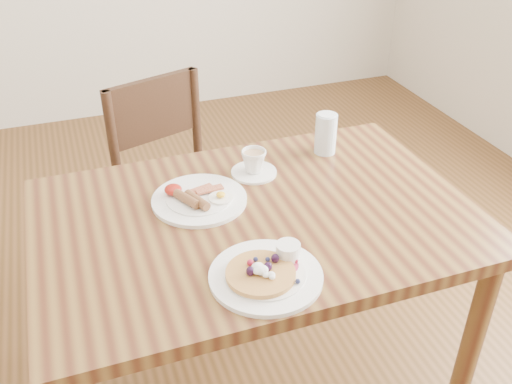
% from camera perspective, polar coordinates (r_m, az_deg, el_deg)
% --- Properties ---
extents(dining_table, '(1.20, 0.80, 0.75)m').
position_cam_1_polar(dining_table, '(1.63, 0.00, -5.03)').
color(dining_table, brown).
rests_on(dining_table, ground).
extents(chair_far, '(0.53, 0.53, 0.88)m').
position_cam_1_polar(chair_far, '(2.20, -7.87, 0.70)').
color(chair_far, '#351E13').
rests_on(chair_far, ground).
extents(pancake_plate, '(0.27, 0.27, 0.06)m').
position_cam_1_polar(pancake_plate, '(1.35, 1.11, -8.04)').
color(pancake_plate, white).
rests_on(pancake_plate, dining_table).
extents(breakfast_plate, '(0.27, 0.27, 0.04)m').
position_cam_1_polar(breakfast_plate, '(1.62, -5.83, -0.65)').
color(breakfast_plate, white).
rests_on(breakfast_plate, dining_table).
extents(teacup_saucer, '(0.14, 0.14, 0.08)m').
position_cam_1_polar(teacup_saucer, '(1.73, -0.21, 2.83)').
color(teacup_saucer, white).
rests_on(teacup_saucer, dining_table).
extents(water_glass, '(0.07, 0.07, 0.13)m').
position_cam_1_polar(water_glass, '(1.86, 6.98, 5.81)').
color(water_glass, silver).
rests_on(water_glass, dining_table).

